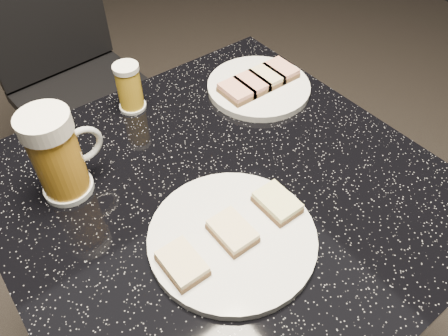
{
  "coord_description": "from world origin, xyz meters",
  "views": [
    {
      "loc": [
        -0.29,
        -0.38,
        1.3
      ],
      "look_at": [
        0.0,
        0.0,
        0.8
      ],
      "focal_mm": 35.0,
      "sensor_mm": 36.0,
      "label": 1
    }
  ],
  "objects_px": {
    "beer_tumbler": "(129,87)",
    "table": "(224,264)",
    "plate_small": "(259,87)",
    "chair": "(76,79)",
    "plate_large": "(232,238)",
    "beer_mug": "(58,155)"
  },
  "relations": [
    {
      "from": "plate_small",
      "to": "chair",
      "type": "xyz_separation_m",
      "value": [
        -0.18,
        0.65,
        -0.26
      ]
    },
    {
      "from": "plate_small",
      "to": "table",
      "type": "relative_size",
      "value": 0.29
    },
    {
      "from": "plate_large",
      "to": "chair",
      "type": "relative_size",
      "value": 0.29
    },
    {
      "from": "beer_mug",
      "to": "chair",
      "type": "xyz_separation_m",
      "value": [
        0.24,
        0.66,
        -0.33
      ]
    },
    {
      "from": "plate_large",
      "to": "table",
      "type": "bearing_deg",
      "value": 59.28
    },
    {
      "from": "table",
      "to": "beer_mug",
      "type": "bearing_deg",
      "value": 142.44
    },
    {
      "from": "plate_small",
      "to": "beer_mug",
      "type": "xyz_separation_m",
      "value": [
        -0.43,
        -0.02,
        0.07
      ]
    },
    {
      "from": "chair",
      "to": "plate_small",
      "type": "bearing_deg",
      "value": -74.06
    },
    {
      "from": "beer_mug",
      "to": "beer_tumbler",
      "type": "bearing_deg",
      "value": 33.67
    },
    {
      "from": "plate_large",
      "to": "beer_mug",
      "type": "distance_m",
      "value": 0.3
    },
    {
      "from": "table",
      "to": "chair",
      "type": "xyz_separation_m",
      "value": [
        0.04,
        0.82,
        -0.01
      ]
    },
    {
      "from": "beer_tumbler",
      "to": "table",
      "type": "bearing_deg",
      "value": -87.18
    },
    {
      "from": "plate_small",
      "to": "plate_large",
      "type": "bearing_deg",
      "value": -136.59
    },
    {
      "from": "plate_small",
      "to": "beer_tumbler",
      "type": "relative_size",
      "value": 2.19
    },
    {
      "from": "table",
      "to": "beer_tumbler",
      "type": "relative_size",
      "value": 7.65
    },
    {
      "from": "table",
      "to": "plate_small",
      "type": "bearing_deg",
      "value": 37.64
    },
    {
      "from": "beer_mug",
      "to": "plate_small",
      "type": "bearing_deg",
      "value": 2.24
    },
    {
      "from": "plate_small",
      "to": "chair",
      "type": "distance_m",
      "value": 0.72
    },
    {
      "from": "beer_mug",
      "to": "beer_tumbler",
      "type": "distance_m",
      "value": 0.23
    },
    {
      "from": "plate_large",
      "to": "table",
      "type": "relative_size",
      "value": 0.34
    },
    {
      "from": "table",
      "to": "chair",
      "type": "height_order",
      "value": "chair"
    },
    {
      "from": "plate_small",
      "to": "beer_mug",
      "type": "height_order",
      "value": "beer_mug"
    }
  ]
}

